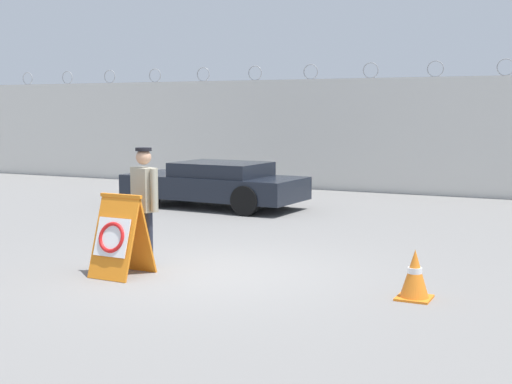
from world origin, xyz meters
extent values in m
plane|color=gray|center=(0.00, 0.00, 0.00)|extent=(90.00, 90.00, 0.00)
cube|color=silver|center=(0.00, 11.15, 1.65)|extent=(36.00, 0.30, 3.30)
torus|color=gray|center=(-13.89, 11.15, 3.52)|extent=(0.47, 0.03, 0.47)
torus|color=gray|center=(-12.04, 11.15, 3.52)|extent=(0.47, 0.03, 0.47)
torus|color=gray|center=(-10.19, 11.15, 3.52)|extent=(0.47, 0.03, 0.47)
torus|color=gray|center=(-8.34, 11.15, 3.52)|extent=(0.47, 0.03, 0.47)
torus|color=gray|center=(-6.48, 11.15, 3.52)|extent=(0.47, 0.03, 0.47)
torus|color=gray|center=(-4.63, 11.15, 3.52)|extent=(0.47, 0.03, 0.47)
torus|color=gray|center=(-2.78, 11.15, 3.52)|extent=(0.47, 0.03, 0.47)
torus|color=gray|center=(-0.93, 11.15, 3.52)|extent=(0.47, 0.03, 0.47)
torus|color=gray|center=(0.93, 11.15, 3.52)|extent=(0.47, 0.03, 0.47)
torus|color=gray|center=(2.78, 11.15, 3.52)|extent=(0.47, 0.03, 0.47)
cube|color=orange|center=(-1.10, -0.86, 0.57)|extent=(0.69, 0.43, 1.16)
cube|color=orange|center=(-1.09, -0.50, 0.57)|extent=(0.69, 0.43, 1.16)
cube|color=orange|center=(-1.10, -0.68, 1.17)|extent=(0.72, 0.09, 0.05)
cube|color=white|center=(-1.10, -0.90, 0.60)|extent=(0.57, 0.21, 0.54)
torus|color=red|center=(-1.11, -0.91, 0.60)|extent=(0.46, 0.21, 0.44)
cylinder|color=#232838|center=(-1.03, -0.12, 0.43)|extent=(0.15, 0.15, 0.87)
cylinder|color=#232838|center=(-1.19, -0.04, 0.43)|extent=(0.15, 0.15, 0.87)
cube|color=gray|center=(-1.11, -0.08, 1.20)|extent=(0.50, 0.39, 0.67)
sphere|color=tan|center=(-1.11, -0.08, 1.69)|extent=(0.24, 0.24, 0.24)
cylinder|color=gray|center=(-0.86, -0.20, 1.22)|extent=(0.09, 0.09, 0.64)
cylinder|color=gray|center=(-1.31, 0.13, 1.19)|extent=(0.23, 0.35, 0.61)
cylinder|color=black|center=(-1.11, -0.08, 1.81)|extent=(0.25, 0.25, 0.05)
cube|color=orange|center=(3.06, -0.15, 0.01)|extent=(0.43, 0.43, 0.03)
cone|color=orange|center=(3.06, -0.15, 0.34)|extent=(0.37, 0.37, 0.61)
cylinder|color=white|center=(3.06, -0.15, 0.37)|extent=(0.18, 0.18, 0.09)
cylinder|color=black|center=(-4.81, 5.43, 0.34)|extent=(0.70, 0.24, 0.69)
cylinder|color=black|center=(-4.72, 7.15, 0.34)|extent=(0.70, 0.24, 0.69)
cylinder|color=black|center=(-2.06, 5.28, 0.34)|extent=(0.70, 0.24, 0.69)
cylinder|color=black|center=(-1.96, 6.99, 0.34)|extent=(0.70, 0.24, 0.69)
cube|color=black|center=(-3.39, 6.21, 0.51)|extent=(4.55, 2.07, 0.54)
cube|color=black|center=(-3.17, 6.20, 0.95)|extent=(2.22, 1.76, 0.34)
camera|label=1|loc=(5.08, -9.05, 2.42)|focal=50.00mm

